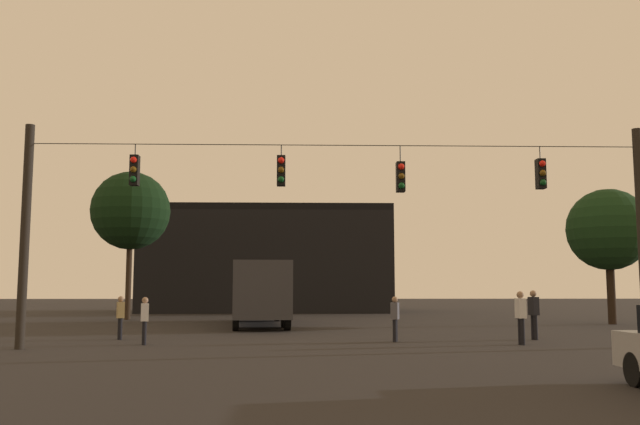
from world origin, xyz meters
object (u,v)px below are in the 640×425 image
at_px(pedestrian_crossing_center, 521,314).
at_px(pedestrian_trailing, 534,312).
at_px(tree_left_silhouette, 131,211).
at_px(pedestrian_crossing_left, 120,315).
at_px(tree_behind_building, 608,230).
at_px(city_bus, 259,287).
at_px(pedestrian_near_bus, 395,316).
at_px(pedestrian_crossing_right, 145,318).

relative_size(pedestrian_crossing_center, pedestrian_trailing, 0.99).
bearing_deg(pedestrian_trailing, tree_left_silhouette, 139.74).
relative_size(pedestrian_crossing_center, tree_left_silhouette, 0.20).
relative_size(pedestrian_crossing_left, tree_behind_building, 0.22).
xyz_separation_m(pedestrian_crossing_left, pedestrian_crossing_center, (13.59, -2.60, 0.12)).
relative_size(city_bus, pedestrian_crossing_left, 7.26).
bearing_deg(tree_left_silhouette, pedestrian_near_bus, -50.82).
distance_m(pedestrian_crossing_center, pedestrian_trailing, 2.41).
bearing_deg(pedestrian_crossing_left, pedestrian_trailing, -1.89).
bearing_deg(pedestrian_crossing_center, city_bus, 128.12).
height_order(pedestrian_crossing_center, tree_behind_building, tree_behind_building).
distance_m(pedestrian_crossing_center, pedestrian_near_bus, 4.15).
height_order(pedestrian_near_bus, tree_behind_building, tree_behind_building).
bearing_deg(pedestrian_crossing_center, tree_behind_building, 54.51).
bearing_deg(pedestrian_near_bus, pedestrian_crossing_left, 172.76).
distance_m(pedestrian_near_bus, tree_behind_building, 16.97).
height_order(pedestrian_crossing_left, pedestrian_near_bus, same).
bearing_deg(pedestrian_near_bus, pedestrian_crossing_right, -173.08).
relative_size(pedestrian_crossing_left, pedestrian_near_bus, 1.00).
distance_m(pedestrian_crossing_center, tree_left_silhouette, 25.18).
relative_size(city_bus, pedestrian_near_bus, 7.26).
height_order(city_bus, tree_behind_building, tree_behind_building).
distance_m(city_bus, tree_behind_building, 18.09).
bearing_deg(city_bus, pedestrian_near_bus, -62.90).
height_order(city_bus, pedestrian_trailing, city_bus).
relative_size(pedestrian_crossing_center, pedestrian_near_bus, 1.12).
relative_size(city_bus, tree_behind_building, 1.62).
relative_size(pedestrian_crossing_left, pedestrian_crossing_right, 1.00).
relative_size(pedestrian_trailing, tree_left_silhouette, 0.20).
relative_size(city_bus, pedestrian_trailing, 6.41).
xyz_separation_m(pedestrian_crossing_right, tree_behind_building, (20.85, 11.74, 3.94)).
bearing_deg(tree_left_silhouette, pedestrian_crossing_left, -76.63).
relative_size(pedestrian_near_bus, tree_behind_building, 0.22).
bearing_deg(tree_behind_building, pedestrian_trailing, -126.79).
bearing_deg(city_bus, tree_behind_building, 1.15).
distance_m(pedestrian_crossing_left, pedestrian_trailing, 14.76).
bearing_deg(tree_behind_building, pedestrian_crossing_left, -156.85).
distance_m(pedestrian_crossing_right, pedestrian_trailing, 13.49).
bearing_deg(pedestrian_near_bus, city_bus, 117.10).
xyz_separation_m(pedestrian_crossing_left, pedestrian_near_bus, (9.68, -1.23, 0.00)).
bearing_deg(pedestrian_crossing_center, pedestrian_trailing, 61.27).
relative_size(pedestrian_near_bus, tree_left_silhouette, 0.18).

